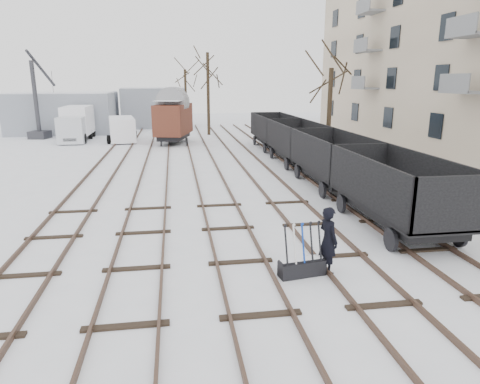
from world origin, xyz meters
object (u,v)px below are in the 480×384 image
object	(u,v)px
box_van_wagon	(173,118)
panel_van	(122,129)
crane	(38,116)
lorry	(76,123)
freight_wagon_a	(395,201)
ground_frame	(302,266)
worker	(328,240)

from	to	relation	value
box_van_wagon	panel_van	distance (m)	5.06
crane	lorry	bearing A→B (deg)	-16.57
freight_wagon_a	lorry	bearing A→B (deg)	121.87
ground_frame	panel_van	world-z (taller)	panel_van
ground_frame	panel_van	size ratio (longest dim) A/B	0.30
ground_frame	box_van_wagon	bearing A→B (deg)	87.99
box_van_wagon	worker	bearing A→B (deg)	-66.67
freight_wagon_a	lorry	world-z (taller)	lorry
box_van_wagon	panel_van	world-z (taller)	box_van_wagon
ground_frame	freight_wagon_a	bearing A→B (deg)	27.75
ground_frame	panel_van	distance (m)	29.66
worker	lorry	distance (m)	32.24
box_van_wagon	panel_van	bearing A→B (deg)	170.29
ground_frame	lorry	xyz separation A→B (m)	(-11.94, 29.74, 1.26)
ground_frame	crane	distance (m)	35.60
worker	freight_wagon_a	size ratio (longest dim) A/B	0.30
ground_frame	lorry	world-z (taller)	lorry
worker	lorry	world-z (taller)	lorry
worker	panel_van	size ratio (longest dim) A/B	0.38
worker	box_van_wagon	distance (m)	26.79
worker	panel_van	distance (m)	29.76
lorry	panel_van	size ratio (longest dim) A/B	1.32
ground_frame	crane	bearing A→B (deg)	107.00
ground_frame	box_van_wagon	world-z (taller)	box_van_wagon
freight_wagon_a	box_van_wagon	world-z (taller)	box_van_wagon
lorry	panel_van	xyz separation A→B (m)	(4.05, -1.16, -0.45)
worker	panel_van	world-z (taller)	panel_van
crane	box_van_wagon	bearing A→B (deg)	-10.32
lorry	crane	world-z (taller)	crane
box_van_wagon	crane	xyz separation A→B (m)	(-12.35, 5.34, -0.06)
freight_wagon_a	crane	world-z (taller)	crane
box_van_wagon	lorry	world-z (taller)	box_van_wagon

